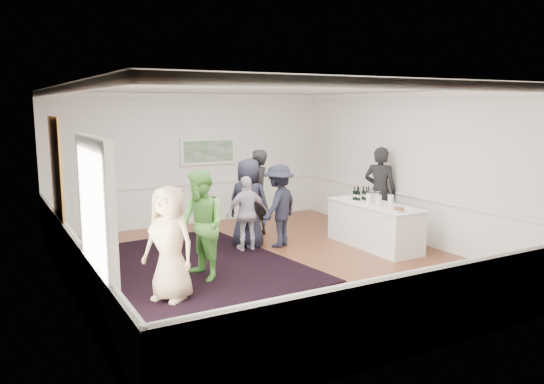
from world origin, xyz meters
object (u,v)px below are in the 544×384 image
guest_lilac (247,214)px  guest_dark_b (257,193)px  guest_navy (249,203)px  guest_dark_a (279,206)px  nut_bowl (399,210)px  bartender (380,191)px  guest_tan (169,244)px  serving_table (374,225)px  ice_bucket (373,197)px  guest_green (201,225)px

guest_lilac → guest_dark_b: (0.73, 0.97, 0.21)m
guest_navy → guest_dark_a: bearing=-156.8°
nut_bowl → bartender: bearing=60.9°
bartender → guest_tan: bartender is taller
guest_dark_a → guest_navy: size_ratio=0.93×
bartender → guest_dark_b: size_ratio=1.03×
guest_lilac → guest_navy: bearing=-118.5°
guest_dark_a → nut_bowl: 2.42m
serving_table → guest_dark_b: size_ratio=1.15×
guest_navy → nut_bowl: bearing=-174.6°
guest_dark_b → nut_bowl: guest_dark_b is taller
bartender → ice_bucket: bartender is taller
guest_lilac → guest_dark_b: guest_dark_b is taller
guest_green → ice_bucket: guest_green is taller
guest_navy → nut_bowl: guest_navy is taller
bartender → guest_navy: (-3.01, 0.55, -0.08)m
guest_tan → guest_dark_a: 3.51m
guest_dark_a → ice_bucket: (1.81, -0.82, 0.16)m
guest_lilac → guest_dark_a: (0.71, -0.04, 0.10)m
guest_lilac → guest_navy: guest_navy is taller
serving_table → guest_tan: 4.77m
guest_dark_a → ice_bucket: size_ratio=6.61×
guest_navy → guest_dark_b: bearing=-78.3°
serving_table → guest_dark_b: guest_dark_b is taller
guest_green → ice_bucket: (3.99, 0.39, 0.09)m
ice_bucket → nut_bowl: size_ratio=1.07×
serving_table → guest_lilac: guest_lilac is taller
bartender → guest_navy: 3.06m
guest_green → nut_bowl: size_ratio=7.62×
guest_dark_b → bartender: bearing=119.7°
guest_dark_a → guest_dark_b: guest_dark_b is taller
guest_navy → serving_table: bearing=-159.0°
serving_table → guest_lilac: 2.64m
guest_lilac → nut_bowl: guest_lilac is taller
serving_table → guest_dark_a: 2.01m
guest_lilac → guest_dark_a: guest_dark_a is taller
guest_dark_a → guest_dark_b: bearing=-121.6°
guest_dark_b → ice_bucket: guest_dark_b is taller
serving_table → guest_lilac: (-2.42, 1.02, 0.30)m
nut_bowl → guest_tan: bearing=-179.4°
serving_table → guest_navy: 2.63m
guest_dark_a → guest_dark_b: size_ratio=0.88×
nut_bowl → guest_dark_b: bearing=118.9°
guest_green → ice_bucket: 4.01m
bartender → ice_bucket: bearing=97.1°
guest_green → guest_dark_b: 3.12m
guest_green → ice_bucket: size_ratio=7.15×
bartender → guest_dark_a: size_ratio=1.16×
bartender → serving_table: bearing=100.3°
guest_dark_b → ice_bucket: size_ratio=7.47×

